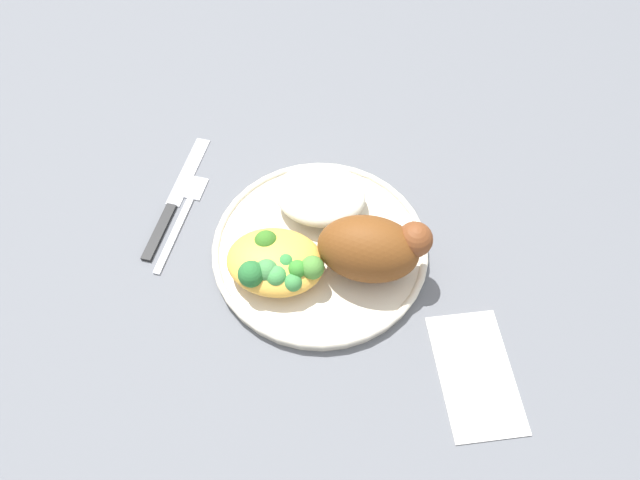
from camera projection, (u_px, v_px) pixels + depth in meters
The scene contains 8 objects.
ground_plane at pixel (320, 252), 0.66m from camera, with size 2.00×2.00×0.00m, color #5B5E64.
plate at pixel (320, 248), 0.65m from camera, with size 0.24×0.24×0.02m.
roasted_chicken at pixel (372, 248), 0.60m from camera, with size 0.12×0.07×0.07m.
rice_pile at pixel (320, 195), 0.66m from camera, with size 0.10×0.09×0.03m, color white.
mac_cheese_with_broccoli at pixel (276, 263), 0.61m from camera, with size 0.11×0.08×0.04m.
fork at pixel (182, 216), 0.68m from camera, with size 0.02×0.14×0.01m.
knife at pixel (172, 205), 0.69m from camera, with size 0.03×0.19×0.01m.
napkin at pixel (476, 373), 0.58m from camera, with size 0.07×0.13×0.00m, color white.
Camera 1 is at (0.06, -0.34, 0.56)m, focal length 32.17 mm.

